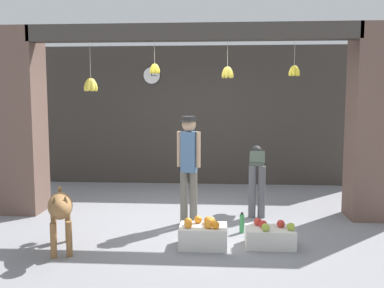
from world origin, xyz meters
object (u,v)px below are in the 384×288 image
at_px(wall_clock, 152,76).
at_px(shopkeeper, 189,162).
at_px(dog, 60,209).
at_px(worker_stooping, 257,171).
at_px(fruit_crate_apples, 270,236).
at_px(water_bottle, 242,223).
at_px(fruit_crate_oranges, 203,235).

bearing_deg(wall_clock, shopkeeper, -71.17).
xyz_separation_m(dog, wall_clock, (0.44, 4.06, 1.75)).
bearing_deg(worker_stooping, fruit_crate_apples, -85.28).
distance_m(dog, fruit_crate_apples, 2.53).
bearing_deg(fruit_crate_apples, water_bottle, 121.56).
bearing_deg(fruit_crate_apples, shopkeeper, 140.93).
bearing_deg(worker_stooping, shopkeeper, -145.52).
bearing_deg(water_bottle, worker_stooping, 74.53).
distance_m(fruit_crate_apples, wall_clock, 4.77).
bearing_deg(fruit_crate_oranges, worker_stooping, 63.75).
distance_m(fruit_crate_oranges, wall_clock, 4.53).
bearing_deg(shopkeeper, fruit_crate_oranges, 117.30).
bearing_deg(dog, water_bottle, 89.50).
distance_m(dog, fruit_crate_oranges, 1.73).
bearing_deg(dog, fruit_crate_oranges, 77.01).
relative_size(fruit_crate_oranges, fruit_crate_apples, 0.98).
height_order(fruit_crate_oranges, fruit_crate_apples, fruit_crate_oranges).
xyz_separation_m(water_bottle, wall_clock, (-1.73, 3.23, 2.13)).
relative_size(worker_stooping, wall_clock, 2.86).
distance_m(dog, shopkeeper, 1.89).
xyz_separation_m(worker_stooping, water_bottle, (-0.27, -0.97, -0.55)).
xyz_separation_m(dog, worker_stooping, (2.43, 1.79, 0.17)).
relative_size(water_bottle, wall_clock, 0.77).
height_order(fruit_crate_oranges, water_bottle, fruit_crate_oranges).
height_order(dog, fruit_crate_oranges, dog).
xyz_separation_m(dog, water_bottle, (2.17, 0.83, -0.38)).
bearing_deg(wall_clock, dog, -96.20).
bearing_deg(worker_stooping, fruit_crate_oranges, -113.40).
xyz_separation_m(dog, fruit_crate_oranges, (1.67, 0.25, -0.36)).
xyz_separation_m(fruit_crate_oranges, fruit_crate_apples, (0.81, 0.07, -0.02)).
relative_size(fruit_crate_oranges, water_bottle, 2.08).
bearing_deg(water_bottle, wall_clock, 118.13).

